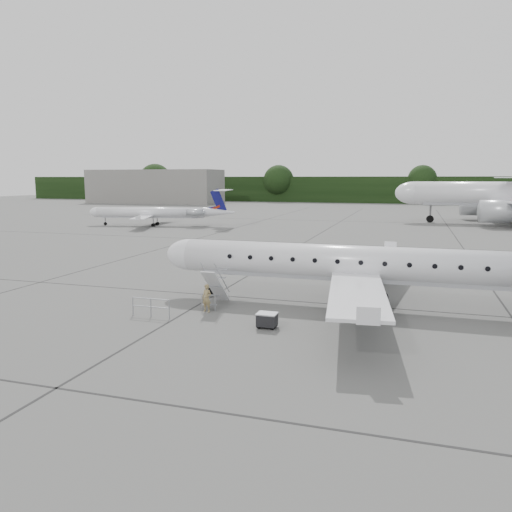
% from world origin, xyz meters
% --- Properties ---
extents(ground, '(320.00, 320.00, 0.00)m').
position_xyz_m(ground, '(0.00, 0.00, 0.00)').
color(ground, '#61615E').
rests_on(ground, ground).
extents(treeline, '(260.00, 4.00, 8.00)m').
position_xyz_m(treeline, '(0.00, 130.00, 4.00)').
color(treeline, black).
rests_on(treeline, ground).
extents(terminal_building, '(40.00, 14.00, 10.00)m').
position_xyz_m(terminal_building, '(-70.00, 110.00, 5.00)').
color(terminal_building, slate).
rests_on(terminal_building, ground).
extents(main_regional_jet, '(28.14, 20.31, 7.20)m').
position_xyz_m(main_regional_jet, '(2.59, 2.16, 3.60)').
color(main_regional_jet, silver).
rests_on(main_regional_jet, ground).
extents(airstair, '(0.86, 2.44, 2.26)m').
position_xyz_m(airstair, '(-5.74, -0.14, 1.13)').
color(airstair, silver).
rests_on(airstair, ground).
extents(passenger, '(0.64, 0.48, 1.57)m').
position_xyz_m(passenger, '(-5.74, -1.51, 0.79)').
color(passenger, olive).
rests_on(passenger, ground).
extents(safety_railing, '(2.20, 0.09, 1.00)m').
position_xyz_m(safety_railing, '(-8.23, -3.37, 0.50)').
color(safety_railing, '#94979C').
rests_on(safety_railing, ground).
extents(baggage_cart, '(0.95, 0.77, 0.82)m').
position_xyz_m(baggage_cart, '(-1.65, -3.44, 0.41)').
color(baggage_cart, black).
rests_on(baggage_cart, ground).
extents(bg_narrowbody, '(40.75, 31.01, 13.79)m').
position_xyz_m(bg_narrowbody, '(20.02, 64.12, 6.89)').
color(bg_narrowbody, silver).
rests_on(bg_narrowbody, ground).
extents(bg_regional_left, '(24.85, 20.03, 5.80)m').
position_xyz_m(bg_regional_left, '(-34.52, 43.52, 2.90)').
color(bg_regional_left, silver).
rests_on(bg_regional_left, ground).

